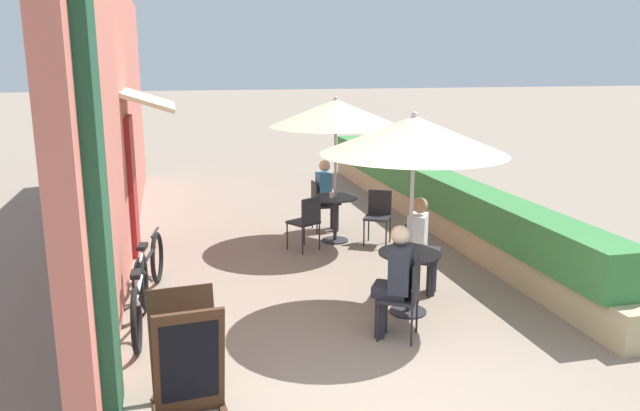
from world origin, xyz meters
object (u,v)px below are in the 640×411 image
object	(u,v)px
cafe_chair_near_left	(406,293)
coffee_cup_mid	(332,195)
patio_table_mid	(335,210)
menu_board	(186,354)
seated_patron_mid_left	(327,192)
cafe_chair_mid_right	(307,219)
bicycle_second	(149,270)
seated_patron_near_right	(422,241)
cafe_chair_mid_back	(378,213)
bicycle_leaning	(140,300)
patio_umbrella_near	(414,135)
coffee_cup_near	(399,247)
cafe_chair_near_right	(412,253)
patio_table_near	(409,270)
seated_patron_near_left	(396,277)
patio_umbrella_mid	(336,113)
cafe_chair_mid_left	(320,202)

from	to	relation	value
cafe_chair_near_left	coffee_cup_mid	xyz separation A→B (m)	(0.16, 3.71, 0.28)
patio_table_mid	menu_board	size ratio (longest dim) A/B	0.76
seated_patron_mid_left	cafe_chair_mid_right	world-z (taller)	seated_patron_mid_left
coffee_cup_mid	bicycle_second	bearing A→B (deg)	-147.15
seated_patron_near_right	coffee_cup_mid	bearing A→B (deg)	-136.92
cafe_chair_mid_back	patio_table_mid	bearing A→B (deg)	6.16
bicycle_leaning	seated_patron_near_right	bearing A→B (deg)	7.95
coffee_cup_mid	patio_umbrella_near	bearing A→B (deg)	-87.35
coffee_cup_near	cafe_chair_mid_right	world-z (taller)	cafe_chair_mid_right
cafe_chair_near_left	coffee_cup_mid	bearing A→B (deg)	28.45
bicycle_second	cafe_chair_near_right	bearing A→B (deg)	-0.87
cafe_chair_mid_back	menu_board	world-z (taller)	menu_board
seated_patron_mid_left	coffee_cup_mid	xyz separation A→B (m)	(-0.11, -0.76, 0.11)
cafe_chair_near_right	bicycle_second	bearing A→B (deg)	-69.08
patio_table_near	menu_board	xyz separation A→B (m)	(-2.61, -1.50, -0.04)
cafe_chair_near_left	seated_patron_mid_left	bearing A→B (deg)	27.49
cafe_chair_near_right	bicycle_leaning	world-z (taller)	cafe_chair_near_right
seated_patron_near_left	coffee_cup_near	xyz separation A→B (m)	(0.29, 0.68, 0.11)
seated_patron_near_right	menu_board	world-z (taller)	seated_patron_near_right
cafe_chair_mid_back	bicycle_leaning	bearing A→B (deg)	65.46
seated_patron_near_left	patio_table_mid	size ratio (longest dim) A/B	1.66
patio_table_near	patio_umbrella_mid	bearing A→B (deg)	91.26
patio_table_near	patio_umbrella_mid	distance (m)	3.49
cafe_chair_near_left	seated_patron_near_right	world-z (taller)	seated_patron_near_right
cafe_chair_mid_back	cafe_chair_mid_left	bearing A→B (deg)	-23.84
seated_patron_near_left	bicycle_leaning	world-z (taller)	seated_patron_near_left
seated_patron_near_right	cafe_chair_mid_right	bearing A→B (deg)	-122.90
seated_patron_near_right	coffee_cup_near	xyz separation A→B (m)	(-0.49, -0.50, 0.11)
coffee_cup_mid	bicycle_second	distance (m)	3.42
cafe_chair_mid_left	coffee_cup_mid	bearing A→B (deg)	0.25
coffee_cup_mid	bicycle_leaning	distance (m)	4.09
cafe_chair_mid_back	patio_table_near	bearing A→B (deg)	108.23
seated_patron_near_right	cafe_chair_mid_back	world-z (taller)	seated_patron_near_right
seated_patron_mid_left	cafe_chair_mid_back	world-z (taller)	seated_patron_mid_left
coffee_cup_near	coffee_cup_mid	world-z (taller)	same
seated_patron_mid_left	cafe_chair_mid_right	xyz separation A→B (m)	(-0.61, -1.13, -0.17)
patio_umbrella_near	bicycle_second	xyz separation A→B (m)	(-2.99, 1.22, -1.75)
coffee_cup_near	menu_board	world-z (taller)	menu_board
cafe_chair_near_left	cafe_chair_near_right	bearing A→B (deg)	6.16
coffee_cup_near	bicycle_second	distance (m)	3.13
patio_table_near	cafe_chair_near_left	xyz separation A→B (m)	(-0.30, -0.65, -0.01)
cafe_chair_mid_right	bicycle_leaning	xyz separation A→B (m)	(-2.42, -2.47, -0.16)
seated_patron_near_left	patio_umbrella_mid	bearing A→B (deg)	25.84
cafe_chair_mid_left	bicycle_second	bearing A→B (deg)	-47.67
seated_patron_mid_left	menu_board	world-z (taller)	seated_patron_mid_left
seated_patron_near_left	coffee_cup_mid	world-z (taller)	seated_patron_near_left
cafe_chair_mid_left	seated_patron_near_left	bearing A→B (deg)	-3.31
cafe_chair_mid_back	seated_patron_near_left	bearing A→B (deg)	103.94
patio_table_mid	cafe_chair_mid_right	bearing A→B (deg)	-143.73
seated_patron_near_right	coffee_cup_mid	distance (m)	2.53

